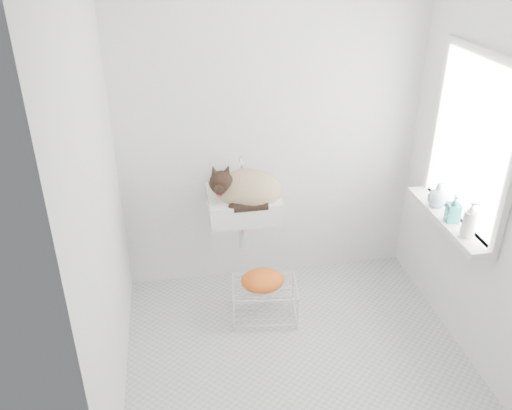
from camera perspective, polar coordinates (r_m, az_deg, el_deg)
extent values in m
cube|color=silver|center=(3.64, 4.43, -15.84)|extent=(2.20, 2.00, 0.02)
cube|color=white|center=(3.82, 1.59, 8.64)|extent=(2.20, 0.02, 2.50)
cube|color=white|center=(3.36, 23.87, 3.33)|extent=(0.02, 2.00, 2.50)
cube|color=white|center=(2.86, -16.54, 0.47)|extent=(0.02, 2.00, 2.50)
cube|color=white|center=(3.47, 22.30, 6.21)|extent=(0.01, 0.80, 1.00)
cube|color=white|center=(3.46, 22.08, 6.20)|extent=(0.04, 0.90, 1.10)
cube|color=white|center=(3.64, 19.82, -1.41)|extent=(0.16, 0.88, 0.04)
cube|color=white|center=(3.70, -1.38, 1.25)|extent=(0.50, 0.43, 0.20)
ellipsoid|color=tan|center=(3.68, -0.90, 1.64)|extent=(0.53, 0.48, 0.23)
sphere|color=black|center=(3.55, -3.50, 2.44)|extent=(0.20, 0.20, 0.17)
torus|color=red|center=(3.57, -3.16, 1.73)|extent=(0.17, 0.17, 0.07)
cube|color=silver|center=(3.84, 0.91, -10.05)|extent=(0.48, 0.36, 0.27)
ellipsoid|color=orange|center=(3.73, 0.66, -8.50)|extent=(0.32, 0.24, 0.12)
imported|color=white|center=(3.44, 21.59, -3.13)|extent=(0.11, 0.11, 0.19)
imported|color=teal|center=(3.58, 20.18, -1.63)|extent=(0.09, 0.10, 0.18)
imported|color=silver|center=(3.74, 18.71, -0.06)|extent=(0.15, 0.15, 0.16)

